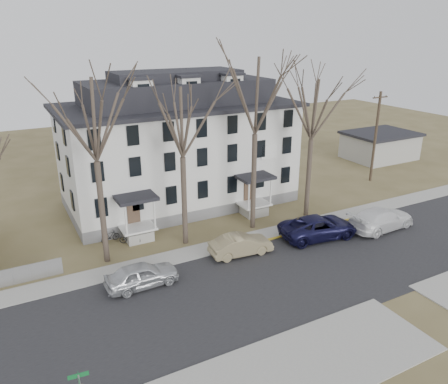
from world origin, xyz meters
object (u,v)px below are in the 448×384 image
tree_mid_left (181,118)px  utility_pole_far (375,136)px  car_silver (142,275)px  bicycle_right (110,237)px  car_white (381,219)px  car_tan (241,245)px  car_navy (318,227)px  boarding_house (179,146)px  tree_mid_right (313,105)px  bicycle_left (130,239)px  tree_center (256,91)px  tree_far_left (92,114)px

tree_mid_left → utility_pole_far: size_ratio=1.34×
car_silver → bicycle_right: size_ratio=3.07×
car_silver → car_white: (19.83, -0.89, 0.10)m
tree_mid_left → car_tan: size_ratio=2.77×
car_navy → car_silver: bearing=98.7°
boarding_house → car_navy: size_ratio=3.36×
car_white → boarding_house: bearing=38.3°
car_silver → car_tan: 7.62m
boarding_house → car_tan: 12.66m
tree_mid_left → tree_mid_right: 11.50m
tree_mid_left → car_white: (15.01, -5.21, -8.72)m
utility_pole_far → car_white: bearing=-132.0°
car_navy → tree_mid_right: bearing=-18.5°
tree_mid_right → car_navy: 9.84m
bicycle_left → boarding_house: bearing=-14.2°
car_tan → car_white: 12.35m
car_navy → bicycle_left: (-13.32, 5.83, -0.43)m
utility_pole_far → tree_center: bearing=-166.5°
bicycle_left → car_navy: bearing=-80.9°
tree_mid_right → bicycle_right: size_ratio=8.46×
bicycle_right → tree_far_left: bearing=148.5°
boarding_house → bicycle_left: 10.56m
boarding_house → tree_far_left: (-9.00, -8.15, 4.96)m
tree_far_left → utility_pole_far: (29.50, 4.20, -5.44)m
tree_mid_right → bicycle_right: bearing=170.5°
tree_mid_right → utility_pole_far: 13.55m
tree_mid_right → car_tan: 12.95m
tree_center → tree_mid_right: tree_center is taller
boarding_house → bicycle_right: bearing=-146.2°
boarding_house → car_navy: bearing=-61.9°
tree_mid_left → utility_pole_far: 24.33m
car_silver → car_white: car_white is taller
utility_pole_far → tree_far_left: bearing=-171.9°
boarding_house → car_silver: boarding_house is taller
car_navy → car_white: size_ratio=1.02×
tree_far_left → car_silver: (1.18, -4.32, -9.56)m
tree_center → car_tan: size_ratio=3.20×
boarding_house → car_white: bearing=-48.1°
car_white → car_silver: bearing=83.8°
utility_pole_far → bicycle_right: 28.92m
tree_mid_left → bicycle_left: (-3.81, 1.78, -9.17)m
car_tan → bicycle_right: (-7.80, 6.40, -0.31)m
car_navy → utility_pole_far: bearing=-51.8°
tree_mid_right → car_silver: 19.05m
tree_far_left → car_white: tree_far_left is taller
boarding_house → bicycle_right: boarding_house is taller
bicycle_right → boarding_house: bearing=-68.4°
tree_mid_left → bicycle_left: tree_mid_left is taller
tree_mid_right → car_tan: (-8.73, -3.63, -8.84)m
tree_far_left → car_white: bearing=-13.9°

